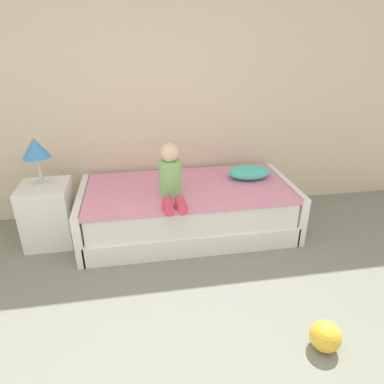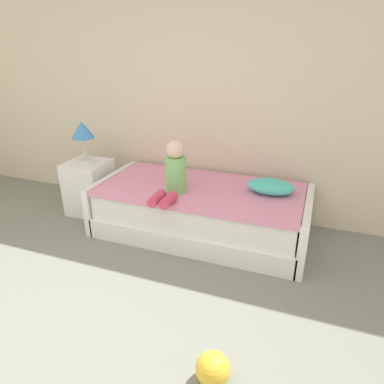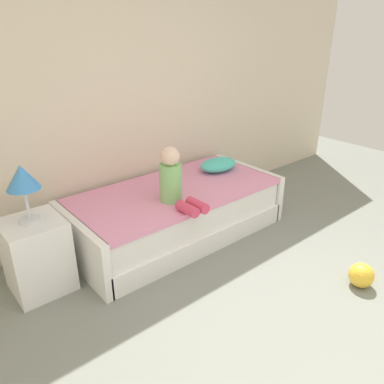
{
  "view_description": "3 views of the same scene",
  "coord_description": "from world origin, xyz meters",
  "px_view_note": "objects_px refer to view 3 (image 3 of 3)",
  "views": [
    {
      "loc": [
        -0.21,
        -1.06,
        1.87
      ],
      "look_at": [
        0.27,
        1.75,
        0.55
      ],
      "focal_mm": 32.18,
      "sensor_mm": 36.0,
      "label": 1
    },
    {
      "loc": [
        1.28,
        -0.98,
        1.8
      ],
      "look_at": [
        0.27,
        1.75,
        0.55
      ],
      "focal_mm": 32.28,
      "sensor_mm": 36.0,
      "label": 2
    },
    {
      "loc": [
        -1.75,
        -0.66,
        1.96
      ],
      "look_at": [
        0.27,
        1.75,
        0.55
      ],
      "focal_mm": 35.31,
      "sensor_mm": 36.0,
      "label": 3
    }
  ],
  "objects_px": {
    "bed": "(176,212)",
    "toy_ball": "(361,275)",
    "nightstand": "(37,255)",
    "pillow": "(218,165)",
    "table_lamp": "(22,180)",
    "child_figure": "(174,181)"
  },
  "relations": [
    {
      "from": "nightstand",
      "to": "toy_ball",
      "type": "distance_m",
      "value": 2.59
    },
    {
      "from": "pillow",
      "to": "toy_ball",
      "type": "relative_size",
      "value": 2.2
    },
    {
      "from": "toy_ball",
      "to": "table_lamp",
      "type": "bearing_deg",
      "value": 140.4
    },
    {
      "from": "bed",
      "to": "table_lamp",
      "type": "xyz_separation_m",
      "value": [
        -1.35,
        0.02,
        0.69
      ]
    },
    {
      "from": "bed",
      "to": "table_lamp",
      "type": "relative_size",
      "value": 4.69
    },
    {
      "from": "table_lamp",
      "to": "toy_ball",
      "type": "height_order",
      "value": "table_lamp"
    },
    {
      "from": "nightstand",
      "to": "pillow",
      "type": "relative_size",
      "value": 1.36
    },
    {
      "from": "bed",
      "to": "toy_ball",
      "type": "height_order",
      "value": "bed"
    },
    {
      "from": "bed",
      "to": "toy_ball",
      "type": "distance_m",
      "value": 1.75
    },
    {
      "from": "nightstand",
      "to": "table_lamp",
      "type": "relative_size",
      "value": 1.33
    },
    {
      "from": "nightstand",
      "to": "toy_ball",
      "type": "relative_size",
      "value": 3.0
    },
    {
      "from": "bed",
      "to": "nightstand",
      "type": "distance_m",
      "value": 1.35
    },
    {
      "from": "pillow",
      "to": "nightstand",
      "type": "bearing_deg",
      "value": -177.84
    },
    {
      "from": "table_lamp",
      "to": "pillow",
      "type": "bearing_deg",
      "value": 2.16
    },
    {
      "from": "nightstand",
      "to": "pillow",
      "type": "height_order",
      "value": "pillow"
    },
    {
      "from": "nightstand",
      "to": "child_figure",
      "type": "xyz_separation_m",
      "value": [
        1.16,
        -0.25,
        0.4
      ]
    },
    {
      "from": "nightstand",
      "to": "pillow",
      "type": "distance_m",
      "value": 2.03
    },
    {
      "from": "pillow",
      "to": "toy_ball",
      "type": "xyz_separation_m",
      "value": [
        -0.03,
        -1.72,
        -0.46
      ]
    },
    {
      "from": "toy_ball",
      "to": "child_figure",
      "type": "bearing_deg",
      "value": 120.66
    },
    {
      "from": "table_lamp",
      "to": "pillow",
      "type": "relative_size",
      "value": 1.02
    },
    {
      "from": "bed",
      "to": "nightstand",
      "type": "bearing_deg",
      "value": 178.98
    },
    {
      "from": "table_lamp",
      "to": "pillow",
      "type": "xyz_separation_m",
      "value": [
        2.01,
        0.08,
        -0.37
      ]
    }
  ]
}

